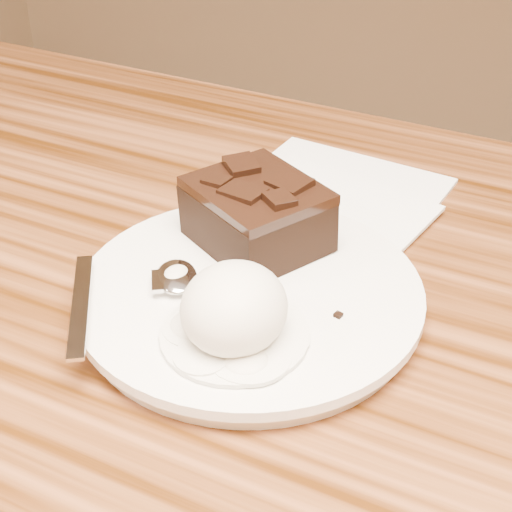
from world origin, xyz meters
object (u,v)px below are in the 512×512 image
at_px(brownie, 257,218).
at_px(napkin, 332,196).
at_px(ice_cream_scoop, 234,308).
at_px(spoon, 176,279).
at_px(plate, 250,299).

height_order(brownie, napkin, brownie).
bearing_deg(napkin, brownie, -96.56).
bearing_deg(ice_cream_scoop, spoon, 152.41).
bearing_deg(spoon, plate, -11.48).
bearing_deg(napkin, plate, -87.50).
height_order(plate, brownie, brownie).
xyz_separation_m(spoon, napkin, (0.04, 0.19, -0.02)).
bearing_deg(spoon, napkin, 44.61).
xyz_separation_m(brownie, spoon, (-0.03, -0.07, -0.02)).
distance_m(plate, ice_cream_scoop, 0.06).
bearing_deg(napkin, spoon, -101.80).
xyz_separation_m(plate, ice_cream_scoop, (0.02, -0.05, 0.03)).
bearing_deg(plate, ice_cream_scoop, -72.90).
xyz_separation_m(ice_cream_scoop, spoon, (-0.06, 0.03, -0.02)).
bearing_deg(ice_cream_scoop, napkin, 96.02).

